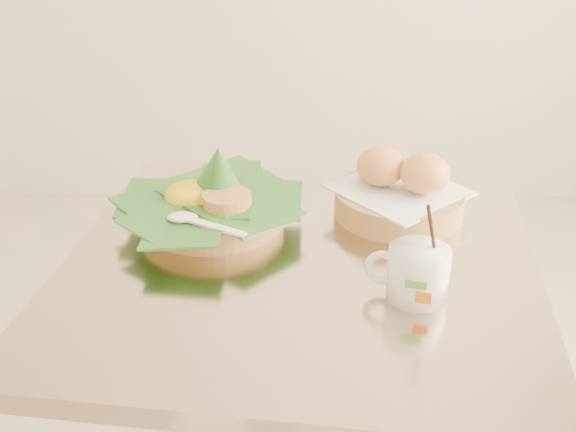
{
  "coord_description": "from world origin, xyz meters",
  "views": [
    {
      "loc": [
        0.09,
        -0.97,
        1.29
      ],
      "look_at": [
        0.08,
        -0.03,
        0.82
      ],
      "focal_mm": 45.0,
      "sensor_mm": 36.0,
      "label": 1
    }
  ],
  "objects_px": {
    "rice_basket": "(211,200)",
    "cafe_table": "(299,375)",
    "coffee_mug": "(417,271)",
    "bread_basket": "(400,192)"
  },
  "relations": [
    {
      "from": "cafe_table",
      "to": "coffee_mug",
      "type": "bearing_deg",
      "value": -32.94
    },
    {
      "from": "rice_basket",
      "to": "cafe_table",
      "type": "bearing_deg",
      "value": -39.33
    },
    {
      "from": "bread_basket",
      "to": "coffee_mug",
      "type": "bearing_deg",
      "value": -92.12
    },
    {
      "from": "rice_basket",
      "to": "bread_basket",
      "type": "distance_m",
      "value": 0.31
    },
    {
      "from": "cafe_table",
      "to": "bread_basket",
      "type": "bearing_deg",
      "value": 42.57
    },
    {
      "from": "rice_basket",
      "to": "coffee_mug",
      "type": "bearing_deg",
      "value": -36.13
    },
    {
      "from": "rice_basket",
      "to": "coffee_mug",
      "type": "relative_size",
      "value": 2.02
    },
    {
      "from": "cafe_table",
      "to": "coffee_mug",
      "type": "xyz_separation_m",
      "value": [
        0.16,
        -0.1,
        0.26
      ]
    },
    {
      "from": "bread_basket",
      "to": "coffee_mug",
      "type": "height_order",
      "value": "coffee_mug"
    },
    {
      "from": "coffee_mug",
      "to": "cafe_table",
      "type": "bearing_deg",
      "value": 147.06
    }
  ]
}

